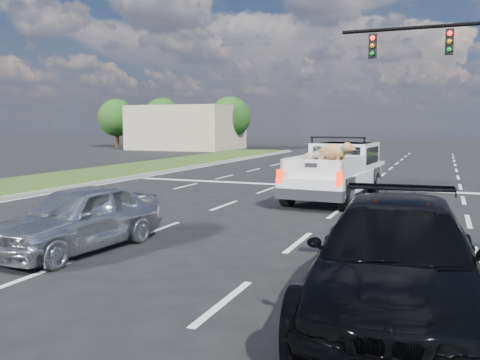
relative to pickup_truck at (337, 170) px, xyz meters
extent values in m
plane|color=black|center=(-1.22, -6.79, -0.99)|extent=(160.00, 160.00, 0.00)
cube|color=silver|center=(-6.47, -0.79, -0.98)|extent=(0.12, 60.00, 0.01)
cube|color=silver|center=(-2.97, -0.79, -0.98)|extent=(0.12, 60.00, 0.01)
cube|color=silver|center=(0.53, -0.79, -0.98)|extent=(0.12, 60.00, 0.01)
cube|color=silver|center=(4.03, -0.79, -0.98)|extent=(0.12, 60.00, 0.01)
cube|color=silver|center=(-10.02, -0.79, -0.98)|extent=(0.15, 60.00, 0.01)
cube|color=silver|center=(-1.22, 3.21, -0.98)|extent=(17.00, 0.45, 0.01)
cube|color=#274114|center=(-12.72, -0.79, -0.94)|extent=(5.00, 60.00, 0.10)
cube|color=gray|center=(-10.27, -0.79, -0.92)|extent=(0.15, 60.00, 0.14)
cylinder|color=black|center=(3.88, 3.71, 5.21)|extent=(9.00, 0.14, 0.14)
cube|color=black|center=(3.38, 3.71, 4.61)|extent=(0.30, 0.18, 0.95)
sphere|color=#FF070A|center=(3.38, 3.60, 4.91)|extent=(0.18, 0.18, 0.18)
cube|color=black|center=(0.58, 3.71, 4.61)|extent=(0.30, 0.18, 0.95)
sphere|color=#FF070A|center=(0.58, 3.60, 4.91)|extent=(0.18, 0.18, 0.18)
cube|color=tan|center=(-21.22, 29.21, 1.21)|extent=(10.00, 8.00, 4.40)
cylinder|color=#332114|center=(-31.22, 31.21, 0.09)|extent=(0.44, 0.44, 2.16)
sphere|color=#193C10|center=(-31.22, 31.21, 2.31)|extent=(4.20, 4.20, 4.20)
cylinder|color=#332114|center=(-25.22, 31.21, 0.09)|extent=(0.44, 0.44, 2.16)
sphere|color=#193C10|center=(-25.22, 31.21, 2.31)|extent=(4.20, 4.20, 4.20)
cylinder|color=#332114|center=(-17.22, 31.21, 0.09)|extent=(0.44, 0.44, 2.16)
sphere|color=#193C10|center=(-17.22, 31.21, 2.31)|extent=(4.20, 4.20, 4.20)
cylinder|color=black|center=(-1.08, -2.20, -0.58)|extent=(0.35, 0.82, 0.80)
cylinder|color=black|center=(0.76, -2.33, -0.58)|extent=(0.35, 0.82, 0.80)
cylinder|color=black|center=(-0.80, 1.71, -0.58)|extent=(0.35, 0.82, 0.80)
cylinder|color=black|center=(1.04, 1.58, -0.58)|extent=(0.35, 0.82, 0.80)
cube|color=silver|center=(-0.02, -0.26, -0.29)|extent=(2.40, 5.74, 0.55)
cube|color=silver|center=(0.08, 1.06, 0.44)|extent=(2.12, 2.57, 0.91)
cube|color=black|center=(-0.01, -0.14, 0.47)|extent=(1.64, 0.15, 0.66)
cylinder|color=black|center=(0.00, 0.01, 1.11)|extent=(1.90, 0.19, 0.05)
cube|color=black|center=(-0.10, -1.50, -0.04)|extent=(2.07, 2.83, 0.06)
cube|color=silver|center=(-1.00, -1.44, 0.26)|extent=(0.28, 2.70, 0.55)
cube|color=silver|center=(0.79, -1.56, 0.26)|extent=(0.28, 2.70, 0.55)
cube|color=silver|center=(-0.20, -2.80, 0.26)|extent=(1.89, 0.22, 0.55)
cube|color=#FF1C05|center=(-1.11, -2.96, 0.02)|extent=(0.17, 0.08, 0.42)
cube|color=#FF1C05|center=(0.69, -3.09, 0.02)|extent=(0.17, 0.08, 0.42)
cube|color=black|center=(-0.21, -2.95, -0.48)|extent=(2.05, 0.46, 0.32)
imported|color=#B6B9BD|center=(-3.42, -9.06, -0.32)|extent=(1.96, 4.05, 1.33)
imported|color=black|center=(2.84, -10.43, -0.22)|extent=(2.49, 5.41, 1.53)
camera|label=1|loc=(3.38, -17.19, 1.55)|focal=38.00mm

